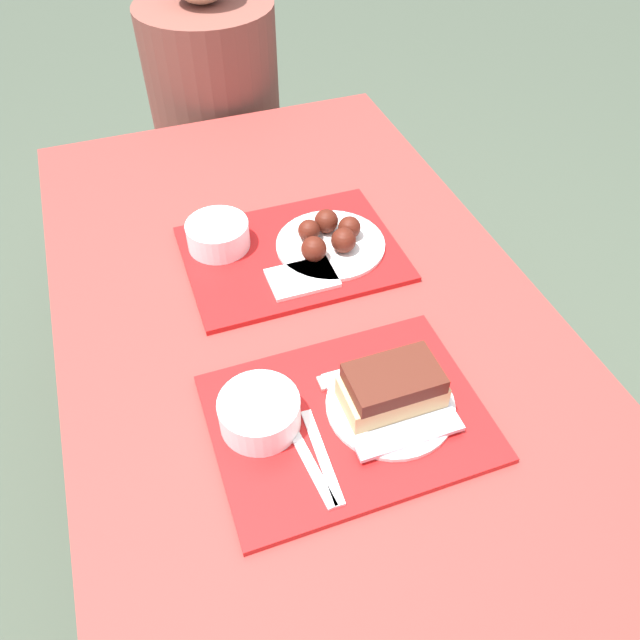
{
  "coord_description": "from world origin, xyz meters",
  "views": [
    {
      "loc": [
        -0.25,
        -0.76,
        1.55
      ],
      "look_at": [
        0.01,
        -0.05,
        0.76
      ],
      "focal_mm": 35.0,
      "sensor_mm": 36.0,
      "label": 1
    }
  ],
  "objects_px": {
    "bowl_coleslaw_far": "(218,233)",
    "wings_plate_far": "(329,238)",
    "person_seated_across": "(213,83)",
    "bowl_coleslaw_near": "(259,411)",
    "tray_near": "(347,418)",
    "brisket_sandwich_plate": "(392,393)",
    "tray_far": "(292,254)"
  },
  "relations": [
    {
      "from": "tray_near",
      "to": "bowl_coleslaw_far",
      "type": "bearing_deg",
      "value": 100.78
    },
    {
      "from": "tray_near",
      "to": "bowl_coleslaw_near",
      "type": "xyz_separation_m",
      "value": [
        -0.13,
        0.03,
        0.04
      ]
    },
    {
      "from": "tray_near",
      "to": "bowl_coleslaw_near",
      "type": "height_order",
      "value": "bowl_coleslaw_near"
    },
    {
      "from": "person_seated_across",
      "to": "tray_far",
      "type": "bearing_deg",
      "value": -91.72
    },
    {
      "from": "bowl_coleslaw_far",
      "to": "person_seated_across",
      "type": "distance_m",
      "value": 0.78
    },
    {
      "from": "bowl_coleslaw_near",
      "to": "brisket_sandwich_plate",
      "type": "relative_size",
      "value": 0.61
    },
    {
      "from": "tray_far",
      "to": "bowl_coleslaw_far",
      "type": "distance_m",
      "value": 0.15
    },
    {
      "from": "tray_near",
      "to": "tray_far",
      "type": "distance_m",
      "value": 0.42
    },
    {
      "from": "tray_far",
      "to": "bowl_coleslaw_far",
      "type": "bearing_deg",
      "value": 152.7
    },
    {
      "from": "brisket_sandwich_plate",
      "to": "bowl_coleslaw_far",
      "type": "distance_m",
      "value": 0.52
    },
    {
      "from": "wings_plate_far",
      "to": "person_seated_across",
      "type": "xyz_separation_m",
      "value": [
        -0.05,
        0.84,
        -0.04
      ]
    },
    {
      "from": "bowl_coleslaw_far",
      "to": "wings_plate_far",
      "type": "xyz_separation_m",
      "value": [
        0.21,
        -0.08,
        -0.01
      ]
    },
    {
      "from": "brisket_sandwich_plate",
      "to": "person_seated_across",
      "type": "relative_size",
      "value": 0.31
    },
    {
      "from": "bowl_coleslaw_far",
      "to": "person_seated_across",
      "type": "bearing_deg",
      "value": 78.2
    },
    {
      "from": "bowl_coleslaw_near",
      "to": "bowl_coleslaw_far",
      "type": "height_order",
      "value": "same"
    },
    {
      "from": "tray_near",
      "to": "person_seated_across",
      "type": "height_order",
      "value": "person_seated_across"
    },
    {
      "from": "tray_near",
      "to": "wings_plate_far",
      "type": "bearing_deg",
      "value": 73.58
    },
    {
      "from": "brisket_sandwich_plate",
      "to": "bowl_coleslaw_far",
      "type": "bearing_deg",
      "value": 108.43
    },
    {
      "from": "tray_far",
      "to": "bowl_coleslaw_near",
      "type": "bearing_deg",
      "value": -114.63
    },
    {
      "from": "wings_plate_far",
      "to": "person_seated_across",
      "type": "relative_size",
      "value": 0.34
    },
    {
      "from": "bowl_coleslaw_near",
      "to": "wings_plate_far",
      "type": "distance_m",
      "value": 0.45
    },
    {
      "from": "bowl_coleslaw_near",
      "to": "wings_plate_far",
      "type": "xyz_separation_m",
      "value": [
        0.25,
        0.37,
        -0.01
      ]
    },
    {
      "from": "person_seated_across",
      "to": "brisket_sandwich_plate",
      "type": "bearing_deg",
      "value": -89.8
    },
    {
      "from": "wings_plate_far",
      "to": "person_seated_across",
      "type": "height_order",
      "value": "person_seated_across"
    },
    {
      "from": "bowl_coleslaw_near",
      "to": "wings_plate_far",
      "type": "bearing_deg",
      "value": 55.77
    },
    {
      "from": "tray_far",
      "to": "brisket_sandwich_plate",
      "type": "xyz_separation_m",
      "value": [
        0.03,
        -0.42,
        0.04
      ]
    },
    {
      "from": "tray_near",
      "to": "bowl_coleslaw_far",
      "type": "xyz_separation_m",
      "value": [
        -0.09,
        0.48,
        0.04
      ]
    },
    {
      "from": "tray_near",
      "to": "tray_far",
      "type": "bearing_deg",
      "value": 84.25
    },
    {
      "from": "wings_plate_far",
      "to": "person_seated_across",
      "type": "distance_m",
      "value": 0.84
    },
    {
      "from": "brisket_sandwich_plate",
      "to": "person_seated_across",
      "type": "xyz_separation_m",
      "value": [
        -0.0,
        1.25,
        -0.05
      ]
    },
    {
      "from": "brisket_sandwich_plate",
      "to": "tray_near",
      "type": "bearing_deg",
      "value": 175.52
    },
    {
      "from": "tray_near",
      "to": "wings_plate_far",
      "type": "distance_m",
      "value": 0.42
    }
  ]
}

